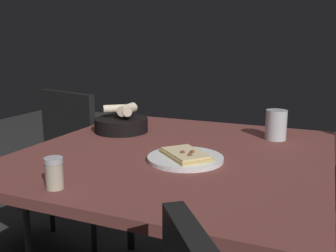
# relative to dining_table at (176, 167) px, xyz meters

# --- Properties ---
(dining_table) EXTENTS (1.04, 1.07, 0.75)m
(dining_table) POSITION_rel_dining_table_xyz_m (0.00, 0.00, 0.00)
(dining_table) COLOR brown
(dining_table) RESTS_ON ground
(pizza_plate) EXTENTS (0.25, 0.25, 0.04)m
(pizza_plate) POSITION_rel_dining_table_xyz_m (-0.07, 0.09, 0.07)
(pizza_plate) COLOR white
(pizza_plate) RESTS_ON dining_table
(bread_basket) EXTENTS (0.23, 0.23, 0.12)m
(bread_basket) POSITION_rel_dining_table_xyz_m (0.33, -0.19, 0.10)
(bread_basket) COLOR black
(bread_basket) RESTS_ON dining_table
(beer_glass) EXTENTS (0.08, 0.08, 0.12)m
(beer_glass) POSITION_rel_dining_table_xyz_m (-0.30, -0.31, 0.11)
(beer_glass) COLOR silver
(beer_glass) RESTS_ON dining_table
(pepper_shaker) EXTENTS (0.05, 0.05, 0.08)m
(pepper_shaker) POSITION_rel_dining_table_xyz_m (0.16, 0.46, 0.10)
(pepper_shaker) COLOR #BFB299
(pepper_shaker) RESTS_ON dining_table
(chair_far) EXTENTS (0.54, 0.54, 0.87)m
(chair_far) POSITION_rel_dining_table_xyz_m (0.84, -0.32, -0.19)
(chair_far) COLOR #2D2D2D
(chair_far) RESTS_ON ground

